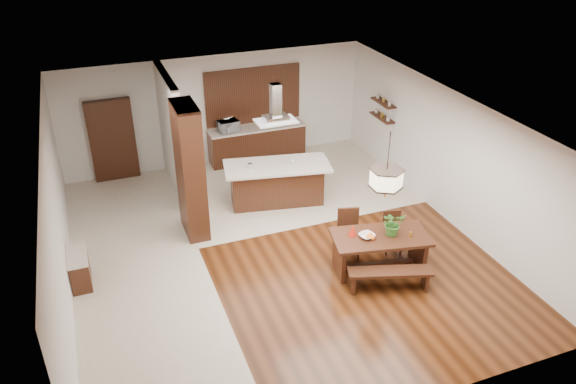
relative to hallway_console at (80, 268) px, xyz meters
name	(u,v)px	position (x,y,z in m)	size (l,w,h in m)	color
room_shell	(273,157)	(3.81, -0.20, 1.75)	(9.00, 9.04, 2.92)	#361909
tile_hallway	(141,275)	(1.06, -0.20, -0.31)	(2.50, 9.00, 0.01)	beige
tile_kitchen	(288,184)	(5.06, 2.30, -0.31)	(5.50, 4.00, 0.01)	beige
soffit_band	(273,117)	(3.81, -0.20, 2.57)	(8.00, 9.00, 0.02)	#421D10
partition_pier	(190,171)	(2.41, 1.00, 1.14)	(0.45, 1.00, 2.90)	black
partition_stub	(171,134)	(2.41, 3.10, 1.14)	(0.18, 2.40, 2.90)	silver
hallway_console	(80,268)	(0.00, 0.00, 0.00)	(0.37, 0.88, 0.63)	black
hallway_doorway	(113,140)	(1.11, 4.20, 0.74)	(1.10, 0.20, 2.10)	black
rear_counter	(257,143)	(4.81, 4.00, 0.16)	(2.60, 0.62, 0.95)	black
kitchen_window	(253,95)	(4.81, 4.26, 1.44)	(2.60, 0.08, 1.50)	brown
shelf_lower	(382,117)	(7.68, 2.40, 1.08)	(0.26, 0.90, 0.04)	black
shelf_upper	(383,103)	(7.68, 2.40, 1.49)	(0.26, 0.90, 0.04)	black
dining_table	(380,244)	(5.46, -1.62, 0.25)	(1.98, 1.27, 0.77)	black
dining_bench	(389,280)	(5.33, -2.27, -0.10)	(1.55, 0.34, 0.44)	black
dining_chair_left	(349,234)	(5.12, -0.98, 0.18)	(0.43, 0.43, 0.98)	black
dining_chair_right	(393,233)	(6.02, -1.16, 0.11)	(0.38, 0.38, 0.85)	black
pendant_lantern	(387,166)	(5.46, -1.62, 1.93)	(0.64, 0.64, 1.31)	beige
foliage_plant	(393,224)	(5.68, -1.65, 0.69)	(0.43, 0.37, 0.48)	#326822
fruit_bowl	(367,236)	(5.18, -1.58, 0.49)	(0.29, 0.29, 0.07)	beige
napkin_cone	(353,230)	(4.96, -1.42, 0.57)	(0.15, 0.15, 0.24)	red
gold_ornament	(411,234)	(5.97, -1.84, 0.50)	(0.07, 0.07, 0.09)	gold
kitchen_island	(277,183)	(4.50, 1.57, 0.20)	(2.57, 1.49, 1.00)	black
range_hood	(276,103)	(4.50, 1.58, 2.15)	(0.90, 0.55, 0.87)	silver
island_cup	(292,161)	(4.86, 1.49, 0.73)	(0.11, 0.11, 0.09)	silver
microwave	(228,126)	(4.03, 3.97, 0.78)	(0.53, 0.36, 0.29)	#B6B9BE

